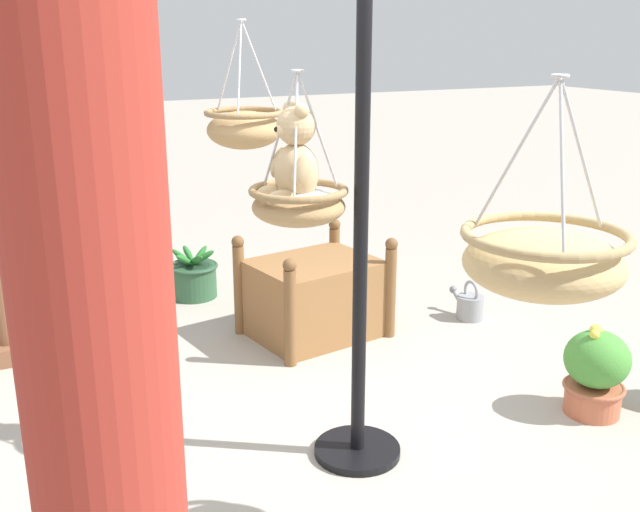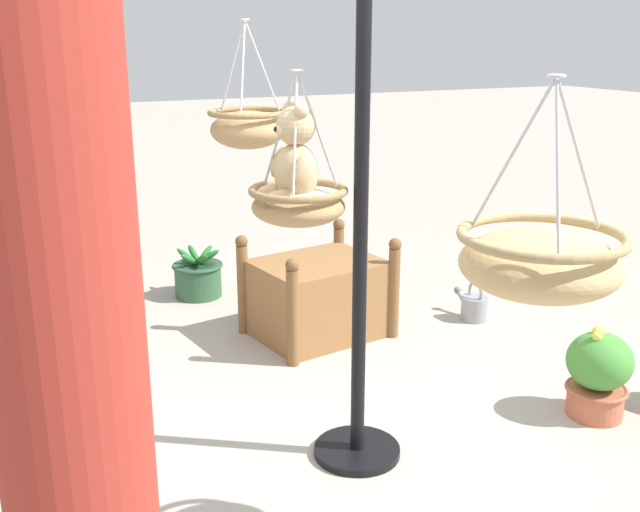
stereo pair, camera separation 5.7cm
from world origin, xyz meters
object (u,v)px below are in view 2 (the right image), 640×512
at_px(wooden_planter_box, 318,295).
at_px(potted_plant_small_succulent, 598,373).
at_px(teddy_bear, 293,161).
at_px(potted_plant_tall_leafy, 198,276).
at_px(display_pole_central, 359,315).
at_px(watering_can, 474,306).
at_px(hanging_basket_right_low, 248,127).
at_px(hanging_basket_left_high, 540,260).
at_px(hanging_basket_with_teddy, 298,203).

bearing_deg(wooden_planter_box, potted_plant_small_succulent, -151.85).
xyz_separation_m(teddy_bear, potted_plant_tall_leafy, (2.50, -0.21, -1.34)).
height_order(potted_plant_tall_leafy, potted_plant_small_succulent, potted_plant_small_succulent).
xyz_separation_m(display_pole_central, watering_can, (1.28, -1.66, -0.66)).
bearing_deg(watering_can, hanging_basket_right_low, 82.61).
bearing_deg(potted_plant_tall_leafy, wooden_planter_box, -154.49).
bearing_deg(hanging_basket_left_high, potted_plant_tall_leafy, 3.55).
relative_size(teddy_bear, potted_plant_tall_leafy, 1.12).
xyz_separation_m(display_pole_central, potted_plant_tall_leafy, (2.65, 0.06, -0.59)).
height_order(hanging_basket_right_low, potted_plant_small_succulent, hanging_basket_right_low).
bearing_deg(hanging_basket_left_high, hanging_basket_with_teddy, 19.40).
relative_size(hanging_basket_with_teddy, potted_plant_tall_leafy, 1.71).
height_order(hanging_basket_right_low, watering_can, hanging_basket_right_low).
relative_size(display_pole_central, potted_plant_small_succulent, 4.69).
relative_size(display_pole_central, teddy_bear, 5.29).
height_order(hanging_basket_with_teddy, hanging_basket_left_high, hanging_basket_left_high).
distance_m(hanging_basket_left_high, wooden_planter_box, 2.75).
distance_m(wooden_planter_box, potted_plant_tall_leafy, 1.27).
bearing_deg(teddy_bear, hanging_basket_left_high, -159.62).
distance_m(potted_plant_tall_leafy, potted_plant_small_succulent, 3.21).
height_order(hanging_basket_left_high, watering_can, hanging_basket_left_high).
height_order(hanging_basket_with_teddy, teddy_bear, hanging_basket_with_teddy).
xyz_separation_m(hanging_basket_with_teddy, potted_plant_small_succulent, (-0.36, -1.65, -1.05)).
xyz_separation_m(display_pole_central, teddy_bear, (0.15, 0.27, 0.75)).
distance_m(display_pole_central, wooden_planter_box, 1.65).
distance_m(hanging_basket_right_low, watering_can, 2.19).
height_order(potted_plant_tall_leafy, watering_can, potted_plant_tall_leafy).
xyz_separation_m(display_pole_central, potted_plant_small_succulent, (-0.21, -1.40, -0.51)).
height_order(teddy_bear, wooden_planter_box, teddy_bear).
height_order(hanging_basket_left_high, potted_plant_small_succulent, hanging_basket_left_high).
relative_size(display_pole_central, hanging_basket_left_high, 3.20).
bearing_deg(teddy_bear, potted_plant_small_succulent, -102.09).
bearing_deg(potted_plant_small_succulent, teddy_bear, 77.91).
relative_size(hanging_basket_with_teddy, potted_plant_small_succulent, 1.36).
distance_m(hanging_basket_left_high, potted_plant_tall_leafy, 3.86).
xyz_separation_m(teddy_bear, hanging_basket_right_low, (1.34, -0.26, -0.01)).
height_order(hanging_basket_with_teddy, hanging_basket_right_low, hanging_basket_right_low).
distance_m(teddy_bear, hanging_basket_left_high, 1.27).
xyz_separation_m(teddy_bear, watering_can, (1.13, -1.93, -1.41)).
bearing_deg(teddy_bear, hanging_basket_right_low, -11.01).
xyz_separation_m(teddy_bear, potted_plant_small_succulent, (-0.36, -1.67, -1.25)).
distance_m(teddy_bear, potted_plant_small_succulent, 2.12).
distance_m(display_pole_central, hanging_basket_right_low, 1.66).
bearing_deg(teddy_bear, potted_plant_tall_leafy, -4.78).
relative_size(display_pole_central, potted_plant_tall_leafy, 5.92).
relative_size(hanging_basket_with_teddy, teddy_bear, 1.53).
relative_size(hanging_basket_with_teddy, hanging_basket_left_high, 0.92).
relative_size(hanging_basket_left_high, hanging_basket_right_low, 0.98).
bearing_deg(watering_can, hanging_basket_left_high, 146.98).
relative_size(display_pole_central, wooden_planter_box, 2.41).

